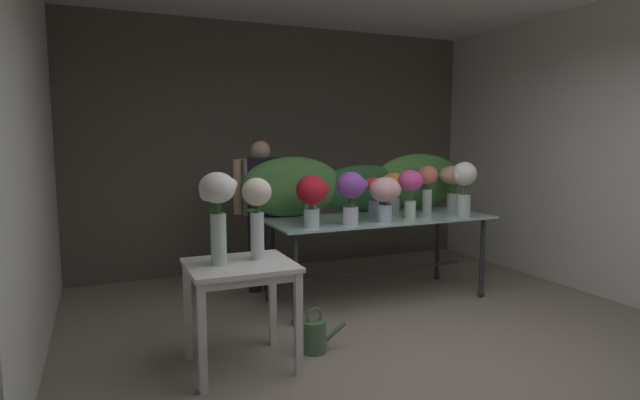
{
  "coord_description": "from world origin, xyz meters",
  "views": [
    {
      "loc": [
        -2.08,
        -2.48,
        1.59
      ],
      "look_at": [
        -0.46,
        1.28,
        1.09
      ],
      "focal_mm": 28.79,
      "sensor_mm": 36.0,
      "label": 1
    }
  ],
  "objects_px": {
    "vase_violet_freesia": "(351,192)",
    "vase_peach_anemones": "(454,180)",
    "vase_ivory_roses": "(464,184)",
    "watering_can": "(315,336)",
    "vase_magenta_peonies": "(310,195)",
    "vase_coral_tulips": "(428,183)",
    "vase_blush_snapdragons": "(385,194)",
    "display_table_glass": "(377,228)",
    "vase_fuchsia_dahlias": "(411,187)",
    "vase_cream_lisianthus_tall": "(257,208)",
    "vase_white_roses_tall": "(218,204)",
    "florist": "(261,199)",
    "vase_sunset_carnations": "(393,189)",
    "vase_crimson_lilies": "(312,195)",
    "side_table_white": "(240,277)",
    "vase_scarlet_hydrangea": "(374,193)"
  },
  "relations": [
    {
      "from": "display_table_glass",
      "to": "vase_fuchsia_dahlias",
      "type": "bearing_deg",
      "value": -39.69
    },
    {
      "from": "display_table_glass",
      "to": "vase_magenta_peonies",
      "type": "height_order",
      "value": "vase_magenta_peonies"
    },
    {
      "from": "vase_violet_freesia",
      "to": "vase_cream_lisianthus_tall",
      "type": "xyz_separation_m",
      "value": [
        -1.03,
        -0.58,
        -0.01
      ]
    },
    {
      "from": "florist",
      "to": "vase_white_roses_tall",
      "type": "relative_size",
      "value": 2.52
    },
    {
      "from": "display_table_glass",
      "to": "vase_cream_lisianthus_tall",
      "type": "relative_size",
      "value": 3.82
    },
    {
      "from": "florist",
      "to": "vase_crimson_lilies",
      "type": "relative_size",
      "value": 3.49
    },
    {
      "from": "side_table_white",
      "to": "vase_crimson_lilies",
      "type": "xyz_separation_m",
      "value": [
        0.81,
        0.66,
        0.46
      ]
    },
    {
      "from": "vase_sunset_carnations",
      "to": "vase_cream_lisianthus_tall",
      "type": "xyz_separation_m",
      "value": [
        -1.73,
        -1.02,
        0.03
      ]
    },
    {
      "from": "vase_violet_freesia",
      "to": "vase_peach_anemones",
      "type": "height_order",
      "value": "vase_peach_anemones"
    },
    {
      "from": "side_table_white",
      "to": "vase_violet_freesia",
      "type": "xyz_separation_m",
      "value": [
        1.18,
        0.65,
        0.48
      ]
    },
    {
      "from": "vase_crimson_lilies",
      "to": "vase_violet_freesia",
      "type": "distance_m",
      "value": 0.37
    },
    {
      "from": "vase_coral_tulips",
      "to": "vase_white_roses_tall",
      "type": "height_order",
      "value": "vase_white_roses_tall"
    },
    {
      "from": "vase_sunset_carnations",
      "to": "vase_blush_snapdragons",
      "type": "bearing_deg",
      "value": -128.84
    },
    {
      "from": "vase_crimson_lilies",
      "to": "vase_white_roses_tall",
      "type": "height_order",
      "value": "vase_white_roses_tall"
    },
    {
      "from": "side_table_white",
      "to": "vase_white_roses_tall",
      "type": "bearing_deg",
      "value": -179.98
    },
    {
      "from": "florist",
      "to": "vase_coral_tulips",
      "type": "height_order",
      "value": "florist"
    },
    {
      "from": "vase_scarlet_hydrangea",
      "to": "vase_coral_tulips",
      "type": "relative_size",
      "value": 0.81
    },
    {
      "from": "display_table_glass",
      "to": "vase_violet_freesia",
      "type": "distance_m",
      "value": 0.68
    },
    {
      "from": "vase_ivory_roses",
      "to": "watering_can",
      "type": "height_order",
      "value": "vase_ivory_roses"
    },
    {
      "from": "florist",
      "to": "vase_cream_lisianthus_tall",
      "type": "height_order",
      "value": "florist"
    },
    {
      "from": "vase_ivory_roses",
      "to": "vase_blush_snapdragons",
      "type": "distance_m",
      "value": 0.87
    },
    {
      "from": "vase_magenta_peonies",
      "to": "vase_coral_tulips",
      "type": "distance_m",
      "value": 1.34
    },
    {
      "from": "display_table_glass",
      "to": "vase_ivory_roses",
      "type": "distance_m",
      "value": 0.94
    },
    {
      "from": "vase_sunset_carnations",
      "to": "vase_cream_lisianthus_tall",
      "type": "bearing_deg",
      "value": -149.43
    },
    {
      "from": "vase_violet_freesia",
      "to": "vase_peach_anemones",
      "type": "relative_size",
      "value": 1.0
    },
    {
      "from": "vase_fuchsia_dahlias",
      "to": "vase_cream_lisianthus_tall",
      "type": "relative_size",
      "value": 0.8
    },
    {
      "from": "vase_violet_freesia",
      "to": "vase_blush_snapdragons",
      "type": "relative_size",
      "value": 1.14
    },
    {
      "from": "vase_ivory_roses",
      "to": "vase_violet_freesia",
      "type": "height_order",
      "value": "vase_ivory_roses"
    },
    {
      "from": "side_table_white",
      "to": "vase_magenta_peonies",
      "type": "relative_size",
      "value": 1.95
    },
    {
      "from": "vase_magenta_peonies",
      "to": "vase_fuchsia_dahlias",
      "type": "bearing_deg",
      "value": -10.27
    },
    {
      "from": "florist",
      "to": "vase_sunset_carnations",
      "type": "bearing_deg",
      "value": -25.75
    },
    {
      "from": "vase_sunset_carnations",
      "to": "vase_white_roses_tall",
      "type": "bearing_deg",
      "value": -151.73
    },
    {
      "from": "vase_sunset_carnations",
      "to": "vase_scarlet_hydrangea",
      "type": "relative_size",
      "value": 1.06
    },
    {
      "from": "vase_coral_tulips",
      "to": "vase_magenta_peonies",
      "type": "bearing_deg",
      "value": -176.39
    },
    {
      "from": "display_table_glass",
      "to": "vase_peach_anemones",
      "type": "height_order",
      "value": "vase_peach_anemones"
    },
    {
      "from": "vase_magenta_peonies",
      "to": "vase_cream_lisianthus_tall",
      "type": "relative_size",
      "value": 0.66
    },
    {
      "from": "vase_scarlet_hydrangea",
      "to": "vase_blush_snapdragons",
      "type": "height_order",
      "value": "vase_blush_snapdragons"
    },
    {
      "from": "display_table_glass",
      "to": "vase_magenta_peonies",
      "type": "bearing_deg",
      "value": -177.77
    },
    {
      "from": "vase_sunset_carnations",
      "to": "vase_crimson_lilies",
      "type": "bearing_deg",
      "value": -158.08
    },
    {
      "from": "side_table_white",
      "to": "vase_fuchsia_dahlias",
      "type": "distance_m",
      "value": 2.07
    },
    {
      "from": "vase_sunset_carnations",
      "to": "display_table_glass",
      "type": "bearing_deg",
      "value": -153.68
    },
    {
      "from": "vase_fuchsia_dahlias",
      "to": "vase_crimson_lilies",
      "type": "distance_m",
      "value": 1.06
    },
    {
      "from": "display_table_glass",
      "to": "vase_scarlet_hydrangea",
      "type": "relative_size",
      "value": 5.58
    },
    {
      "from": "vase_sunset_carnations",
      "to": "vase_fuchsia_dahlias",
      "type": "bearing_deg",
      "value": -91.34
    },
    {
      "from": "vase_crimson_lilies",
      "to": "vase_white_roses_tall",
      "type": "relative_size",
      "value": 0.72
    },
    {
      "from": "vase_crimson_lilies",
      "to": "vase_ivory_roses",
      "type": "xyz_separation_m",
      "value": [
        1.57,
        -0.04,
        0.05
      ]
    },
    {
      "from": "side_table_white",
      "to": "vase_sunset_carnations",
      "type": "height_order",
      "value": "vase_sunset_carnations"
    },
    {
      "from": "vase_ivory_roses",
      "to": "vase_coral_tulips",
      "type": "bearing_deg",
      "value": 109.44
    },
    {
      "from": "vase_crimson_lilies",
      "to": "vase_violet_freesia",
      "type": "xyz_separation_m",
      "value": [
        0.37,
        -0.01,
        0.01
      ]
    },
    {
      "from": "vase_violet_freesia",
      "to": "vase_sunset_carnations",
      "type": "distance_m",
      "value": 0.82
    }
  ]
}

